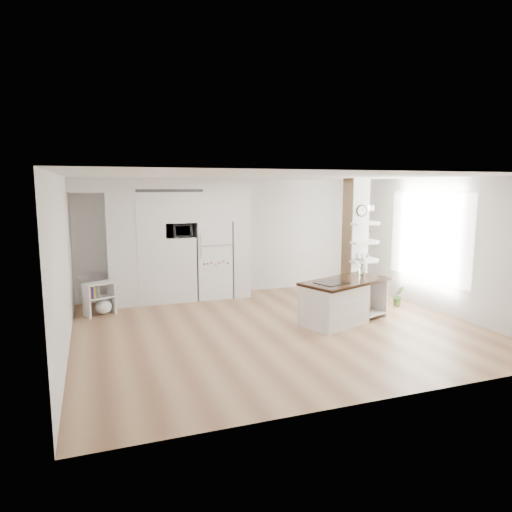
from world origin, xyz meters
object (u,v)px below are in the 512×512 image
Objects in this scene: refrigerator at (212,259)px; kitchen_island at (338,301)px; floor_plant_a at (398,296)px; bookshelf at (101,301)px.

refrigerator reaches higher than kitchen_island.
floor_plant_a is (1.83, 0.64, -0.20)m from kitchen_island.
bookshelf is at bearing 166.47° from floor_plant_a.
bookshelf is (-2.45, -0.69, -0.59)m from refrigerator.
refrigerator is 3.28m from kitchen_island.
kitchen_island is 2.97× the size of bookshelf.
refrigerator is 4.17m from floor_plant_a.
refrigerator is 2.61m from bookshelf.
floor_plant_a is at bearing -38.11° from bookshelf.
floor_plant_a is (5.98, -1.44, -0.07)m from bookshelf.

